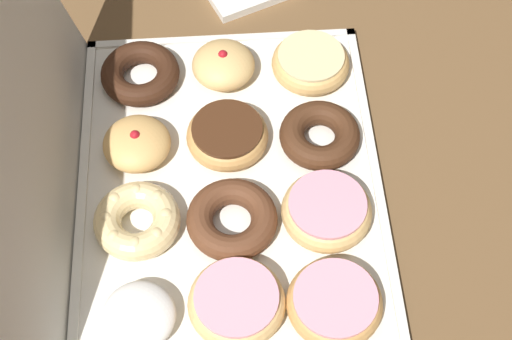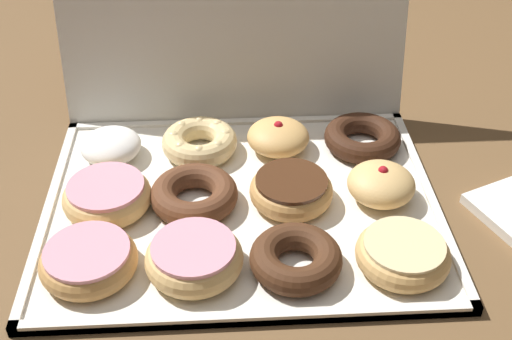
% 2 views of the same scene
% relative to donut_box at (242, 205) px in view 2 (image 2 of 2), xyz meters
% --- Properties ---
extents(ground_plane, '(3.00, 3.00, 0.00)m').
position_rel_donut_box_xyz_m(ground_plane, '(0.00, 0.00, -0.01)').
color(ground_plane, brown).
extents(donut_box, '(0.52, 0.40, 0.01)m').
position_rel_donut_box_xyz_m(donut_box, '(0.00, 0.00, 0.00)').
color(donut_box, silver).
rests_on(donut_box, ground).
extents(box_lid_open, '(0.52, 0.09, 0.37)m').
position_rel_donut_box_xyz_m(box_lid_open, '(0.00, 0.25, 0.18)').
color(box_lid_open, silver).
rests_on(box_lid_open, ground).
extents(pink_frosted_donut_0, '(0.12, 0.12, 0.04)m').
position_rel_donut_box_xyz_m(pink_frosted_donut_0, '(-0.18, -0.12, 0.02)').
color(pink_frosted_donut_0, tan).
rests_on(pink_frosted_donut_0, donut_box).
extents(pink_frosted_donut_1, '(0.12, 0.12, 0.04)m').
position_rel_donut_box_xyz_m(pink_frosted_donut_1, '(-0.06, -0.12, 0.03)').
color(pink_frosted_donut_1, '#E5B770').
rests_on(pink_frosted_donut_1, donut_box).
extents(chocolate_cake_ring_donut_2, '(0.11, 0.11, 0.03)m').
position_rel_donut_box_xyz_m(chocolate_cake_ring_donut_2, '(0.06, -0.13, 0.02)').
color(chocolate_cake_ring_donut_2, '#472816').
rests_on(chocolate_cake_ring_donut_2, donut_box).
extents(glazed_ring_donut_3, '(0.11, 0.11, 0.04)m').
position_rel_donut_box_xyz_m(glazed_ring_donut_3, '(0.19, -0.13, 0.02)').
color(glazed_ring_donut_3, tan).
rests_on(glazed_ring_donut_3, donut_box).
extents(pink_frosted_donut_4, '(0.12, 0.12, 0.04)m').
position_rel_donut_box_xyz_m(pink_frosted_donut_4, '(-0.18, 0.00, 0.03)').
color(pink_frosted_donut_4, '#E5B770').
rests_on(pink_frosted_donut_4, donut_box).
extents(chocolate_cake_ring_donut_5, '(0.12, 0.12, 0.03)m').
position_rel_donut_box_xyz_m(chocolate_cake_ring_donut_5, '(-0.06, 0.00, 0.02)').
color(chocolate_cake_ring_donut_5, '#59331E').
rests_on(chocolate_cake_ring_donut_5, donut_box).
extents(chocolate_frosted_donut_6, '(0.11, 0.11, 0.04)m').
position_rel_donut_box_xyz_m(chocolate_frosted_donut_6, '(0.07, -0.00, 0.02)').
color(chocolate_frosted_donut_6, tan).
rests_on(chocolate_frosted_donut_6, donut_box).
extents(jelly_filled_donut_7, '(0.09, 0.09, 0.05)m').
position_rel_donut_box_xyz_m(jelly_filled_donut_7, '(0.19, 0.00, 0.03)').
color(jelly_filled_donut_7, '#E5B770').
rests_on(jelly_filled_donut_7, donut_box).
extents(powdered_filled_donut_8, '(0.09, 0.09, 0.04)m').
position_rel_donut_box_xyz_m(powdered_filled_donut_8, '(-0.19, 0.12, 0.02)').
color(powdered_filled_donut_8, white).
rests_on(powdered_filled_donut_8, donut_box).
extents(cruller_donut_9, '(0.11, 0.11, 0.04)m').
position_rel_donut_box_xyz_m(cruller_donut_9, '(-0.06, 0.12, 0.02)').
color(cruller_donut_9, '#EACC8C').
rests_on(cruller_donut_9, donut_box).
extents(jelly_filled_donut_10, '(0.09, 0.09, 0.05)m').
position_rel_donut_box_xyz_m(jelly_filled_donut_10, '(0.06, 0.12, 0.03)').
color(jelly_filled_donut_10, tan).
rests_on(jelly_filled_donut_10, donut_box).
extents(chocolate_cake_ring_donut_11, '(0.11, 0.11, 0.03)m').
position_rel_donut_box_xyz_m(chocolate_cake_ring_donut_11, '(0.19, 0.12, 0.02)').
color(chocolate_cake_ring_donut_11, '#381E11').
rests_on(chocolate_cake_ring_donut_11, donut_box).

